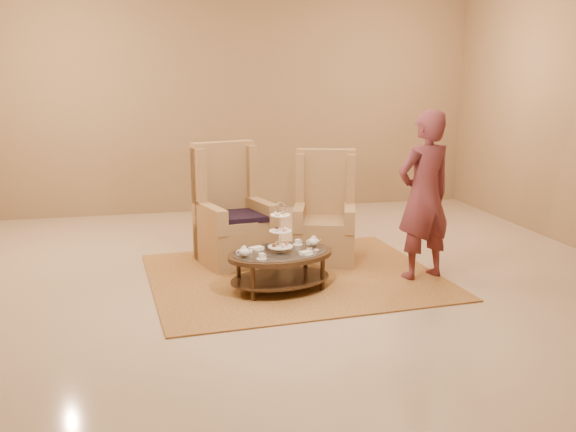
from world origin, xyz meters
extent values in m
plane|color=#C1AA8F|center=(0.00, 0.00, 0.00)|extent=(8.00, 8.00, 0.00)
cube|color=white|center=(0.00, 0.00, 0.00)|extent=(8.00, 8.00, 0.02)
cube|color=#92764F|center=(0.00, 4.00, 1.75)|extent=(8.00, 0.04, 3.50)
cube|color=#AC803D|center=(0.20, 0.34, 0.01)|extent=(3.30, 2.82, 0.02)
cylinder|color=black|center=(-0.38, -0.34, 0.18)|extent=(0.05, 0.05, 0.37)
cylinder|color=black|center=(0.37, -0.18, 0.18)|extent=(0.05, 0.05, 0.37)
cylinder|color=black|center=(-0.47, 0.06, 0.18)|extent=(0.05, 0.05, 0.37)
cylinder|color=black|center=(0.29, 0.21, 0.18)|extent=(0.05, 0.05, 0.37)
cylinder|color=silver|center=(-0.05, -0.06, 0.65)|extent=(0.01, 0.01, 0.46)
torus|color=silver|center=(-0.05, -0.06, 0.88)|extent=(0.12, 0.03, 0.12)
cylinder|color=white|center=(-0.05, -0.06, 0.48)|extent=(0.31, 0.31, 0.01)
cylinder|color=white|center=(-0.05, -0.06, 0.64)|extent=(0.27, 0.27, 0.01)
cylinder|color=white|center=(-0.05, -0.06, 0.81)|extent=(0.24, 0.24, 0.01)
cylinder|color=#C56A65|center=(0.02, -0.05, 0.50)|extent=(0.04, 0.04, 0.03)
cylinder|color=#DAB66D|center=(-0.06, 0.00, 0.50)|extent=(0.04, 0.04, 0.03)
cylinder|color=brown|center=(-0.12, -0.08, 0.50)|extent=(0.04, 0.04, 0.03)
cylinder|color=beige|center=(-0.03, -0.13, 0.50)|extent=(0.04, 0.04, 0.03)
ellipsoid|color=#DAB66D|center=(0.01, -0.03, 0.66)|extent=(0.05, 0.05, 0.03)
ellipsoid|color=brown|center=(-0.08, -0.01, 0.66)|extent=(0.05, 0.05, 0.03)
ellipsoid|color=beige|center=(-0.10, -0.10, 0.66)|extent=(0.05, 0.05, 0.03)
ellipsoid|color=#C56A65|center=(-0.02, -0.12, 0.66)|extent=(0.05, 0.05, 0.03)
cube|color=brown|center=(-0.01, -0.02, 0.82)|extent=(0.05, 0.04, 0.02)
cube|color=beige|center=(-0.09, -0.03, 0.82)|extent=(0.05, 0.04, 0.02)
cube|color=#C56A65|center=(-0.09, -0.10, 0.82)|extent=(0.05, 0.04, 0.02)
cube|color=#DAB66D|center=(-0.01, -0.10, 0.82)|extent=(0.05, 0.04, 0.02)
ellipsoid|color=white|center=(-0.44, -0.17, 0.47)|extent=(0.13, 0.13, 0.09)
cylinder|color=white|center=(-0.44, -0.17, 0.52)|extent=(0.06, 0.06, 0.01)
sphere|color=white|center=(-0.44, -0.17, 0.53)|extent=(0.02, 0.02, 0.02)
cone|color=white|center=(-0.37, -0.15, 0.48)|extent=(0.07, 0.04, 0.05)
torus|color=white|center=(-0.49, -0.18, 0.47)|extent=(0.06, 0.02, 0.06)
ellipsoid|color=white|center=(0.34, 0.06, 0.47)|extent=(0.13, 0.13, 0.09)
cylinder|color=white|center=(0.34, 0.06, 0.52)|extent=(0.06, 0.06, 0.01)
sphere|color=white|center=(0.34, 0.06, 0.53)|extent=(0.02, 0.02, 0.02)
cone|color=white|center=(0.41, 0.08, 0.48)|extent=(0.07, 0.04, 0.05)
torus|color=white|center=(0.29, 0.05, 0.47)|extent=(0.06, 0.02, 0.06)
cylinder|color=white|center=(-0.28, -0.28, 0.42)|extent=(0.12, 0.12, 0.01)
cylinder|color=white|center=(-0.28, -0.28, 0.45)|extent=(0.07, 0.07, 0.05)
torus|color=white|center=(-0.25, -0.28, 0.45)|extent=(0.03, 0.01, 0.03)
cylinder|color=white|center=(0.19, 0.15, 0.42)|extent=(0.12, 0.12, 0.01)
cylinder|color=white|center=(0.19, 0.15, 0.45)|extent=(0.07, 0.07, 0.05)
torus|color=white|center=(0.22, 0.16, 0.45)|extent=(0.03, 0.01, 0.03)
cylinder|color=white|center=(-0.26, 0.08, 0.42)|extent=(0.17, 0.17, 0.01)
cube|color=beige|center=(-0.26, 0.08, 0.44)|extent=(0.16, 0.14, 0.02)
cylinder|color=white|center=(0.19, -0.20, 0.42)|extent=(0.17, 0.17, 0.01)
cube|color=beige|center=(0.19, -0.20, 0.44)|extent=(0.16, 0.14, 0.02)
cylinder|color=white|center=(-0.35, -0.03, 0.45)|extent=(0.05, 0.05, 0.06)
cylinder|color=white|center=(0.32, -0.12, 0.43)|extent=(0.06, 0.06, 0.01)
cylinder|color=#C56A65|center=(0.32, -0.12, 0.44)|extent=(0.04, 0.04, 0.01)
cylinder|color=white|center=(0.27, -0.05, 0.43)|extent=(0.06, 0.06, 0.01)
cylinder|color=brown|center=(0.27, -0.05, 0.44)|extent=(0.04, 0.04, 0.01)
cylinder|color=white|center=(-0.42, 0.03, 0.43)|extent=(0.06, 0.06, 0.01)
cylinder|color=beige|center=(-0.42, 0.03, 0.44)|extent=(0.04, 0.04, 0.01)
cube|color=#A57D4D|center=(-0.37, 0.99, 0.23)|extent=(0.95, 0.95, 0.46)
cube|color=#A57D4D|center=(-0.35, 0.94, 0.51)|extent=(0.80, 0.80, 0.11)
cube|color=#A57D4D|center=(-0.45, 1.30, 0.71)|extent=(0.78, 0.36, 1.42)
cube|color=#A57D4D|center=(-0.76, 1.16, 1.04)|extent=(0.17, 0.26, 0.66)
cube|color=#A57D4D|center=(-0.13, 1.34, 1.04)|extent=(0.17, 0.26, 0.66)
cube|color=#A57D4D|center=(-0.66, 0.85, 0.60)|extent=(0.32, 0.70, 0.28)
cube|color=#A57D4D|center=(-0.05, 1.03, 0.60)|extent=(0.32, 0.70, 0.28)
cube|color=black|center=(-0.34, 0.91, 0.59)|extent=(0.67, 0.62, 0.07)
cube|color=#A57D4D|center=(0.68, 0.83, 0.21)|extent=(0.89, 0.89, 0.43)
cube|color=#A57D4D|center=(0.67, 0.79, 0.48)|extent=(0.76, 0.76, 0.10)
cube|color=#A57D4D|center=(0.77, 1.12, 0.66)|extent=(0.72, 0.35, 1.32)
cube|color=#A57D4D|center=(0.47, 1.17, 0.97)|extent=(0.16, 0.24, 0.61)
cube|color=#A57D4D|center=(1.05, 0.98, 0.97)|extent=(0.16, 0.24, 0.61)
cube|color=#A57D4D|center=(0.39, 0.88, 0.56)|extent=(0.31, 0.65, 0.26)
cube|color=#A57D4D|center=(0.95, 0.70, 0.56)|extent=(0.31, 0.65, 0.26)
imported|color=brown|center=(1.55, 0.00, 0.92)|extent=(0.76, 0.59, 1.85)
camera|label=1|loc=(-1.38, -6.28, 2.25)|focal=40.00mm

